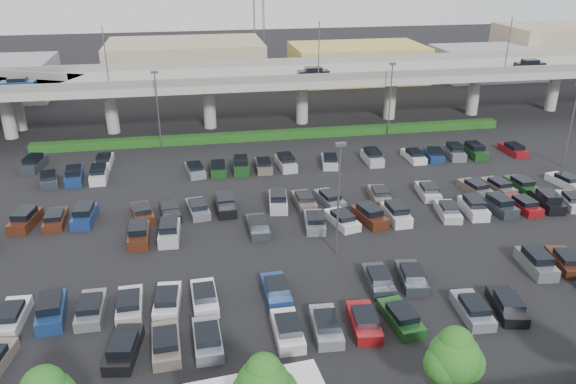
{
  "coord_description": "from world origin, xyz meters",
  "views": [
    {
      "loc": [
        -11.8,
        -49.75,
        24.79
      ],
      "look_at": [
        -2.61,
        1.62,
        2.0
      ],
      "focal_mm": 35.0,
      "sensor_mm": 36.0,
      "label": 1
    }
  ],
  "objects": [
    {
      "name": "overpass",
      "position": [
        -0.22,
        31.97,
        6.97
      ],
      "size": [
        150.0,
        13.0,
        15.8
      ],
      "color": "#97968F",
      "rests_on": "ground"
    },
    {
      "name": "tree_row",
      "position": [
        0.7,
        -26.53,
        3.52
      ],
      "size": [
        65.07,
        3.66,
        5.94
      ],
      "color": "#332316",
      "rests_on": "ground"
    },
    {
      "name": "parked_cars",
      "position": [
        -0.43,
        -3.21,
        0.61
      ],
      "size": [
        63.07,
        41.67,
        1.67
      ],
      "color": "navy",
      "rests_on": "ground"
    },
    {
      "name": "hedge",
      "position": [
        0.0,
        25.0,
        0.55
      ],
      "size": [
        66.0,
        1.6,
        1.1
      ],
      "primitive_type": "cube",
      "color": "#163E12",
      "rests_on": "ground"
    },
    {
      "name": "ground",
      "position": [
        0.0,
        0.0,
        0.0
      ],
      "size": [
        280.0,
        280.0,
        0.0
      ],
      "primitive_type": "plane",
      "color": "black"
    },
    {
      "name": "distant_buildings",
      "position": [
        12.38,
        61.81,
        3.74
      ],
      "size": [
        138.0,
        24.0,
        9.0
      ],
      "color": "gray",
      "rests_on": "ground"
    },
    {
      "name": "light_poles",
      "position": [
        -4.13,
        2.0,
        6.24
      ],
      "size": [
        66.9,
        48.38,
        10.3
      ],
      "color": "#504F54",
      "rests_on": "ground"
    }
  ]
}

